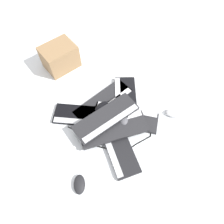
# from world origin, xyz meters

# --- Properties ---
(ground_plane) EXTENTS (3.20, 3.20, 0.00)m
(ground_plane) POSITION_xyz_m (0.00, 0.00, 0.00)
(ground_plane) COLOR silver
(keyboard_0) EXTENTS (0.46, 0.23, 0.03)m
(keyboard_0) POSITION_xyz_m (0.28, 0.06, 0.01)
(keyboard_0) COLOR black
(keyboard_0) RESTS_ON ground
(keyboard_1) EXTENTS (0.30, 0.46, 0.03)m
(keyboard_1) POSITION_xyz_m (0.10, 0.15, 0.01)
(keyboard_1) COLOR #232326
(keyboard_1) RESTS_ON ground
(keyboard_2) EXTENTS (0.46, 0.21, 0.03)m
(keyboard_2) POSITION_xyz_m (-0.02, 0.17, 0.01)
(keyboard_2) COLOR black
(keyboard_2) RESTS_ON ground
(keyboard_3) EXTENTS (0.37, 0.45, 0.03)m
(keyboard_3) POSITION_xyz_m (-0.04, 0.02, 0.01)
(keyboard_3) COLOR #232326
(keyboard_3) RESTS_ON ground
(keyboard_4) EXTENTS (0.25, 0.46, 0.03)m
(keyboard_4) POSITION_xyz_m (0.06, -0.11, 0.01)
(keyboard_4) COLOR black
(keyboard_4) RESTS_ON ground
(keyboard_5) EXTENTS (0.22, 0.46, 0.03)m
(keyboard_5) POSITION_xyz_m (0.20, 0.06, 0.04)
(keyboard_5) COLOR #232326
(keyboard_5) RESTS_ON keyboard_0
(keyboard_6) EXTENTS (0.34, 0.46, 0.03)m
(keyboard_6) POSITION_xyz_m (0.12, 0.02, 0.07)
(keyboard_6) COLOR #232326
(keyboard_6) RESTS_ON keyboard_5
(mouse_0) EXTENTS (0.11, 0.07, 0.04)m
(mouse_0) POSITION_xyz_m (0.50, -0.19, 0.02)
(mouse_0) COLOR black
(mouse_0) RESTS_ON ground
(mouse_1) EXTENTS (0.12, 0.13, 0.04)m
(mouse_1) POSITION_xyz_m (0.03, -0.00, 0.05)
(mouse_1) COLOR black
(mouse_1) RESTS_ON keyboard_3
(mouse_2) EXTENTS (0.09, 0.12, 0.04)m
(mouse_2) POSITION_xyz_m (0.13, 0.12, 0.05)
(mouse_2) COLOR black
(mouse_2) RESTS_ON keyboard_1
(mouse_3) EXTENTS (0.11, 0.07, 0.04)m
(mouse_3) POSITION_xyz_m (0.13, 0.13, 0.05)
(mouse_3) COLOR #4C4C51
(mouse_3) RESTS_ON keyboard_1
(mouse_4) EXTENTS (0.09, 0.12, 0.04)m
(mouse_4) POSITION_xyz_m (0.12, 0.49, 0.02)
(mouse_4) COLOR silver
(mouse_4) RESTS_ON ground
(cable_0) EXTENTS (0.24, 0.60, 0.01)m
(cable_0) POSITION_xyz_m (0.25, 0.06, 0.00)
(cable_0) COLOR black
(cable_0) RESTS_ON ground
(cardboard_box) EXTENTS (0.29, 0.31, 0.19)m
(cardboard_box) POSITION_xyz_m (-0.44, -0.27, 0.09)
(cardboard_box) COLOR olive
(cardboard_box) RESTS_ON ground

